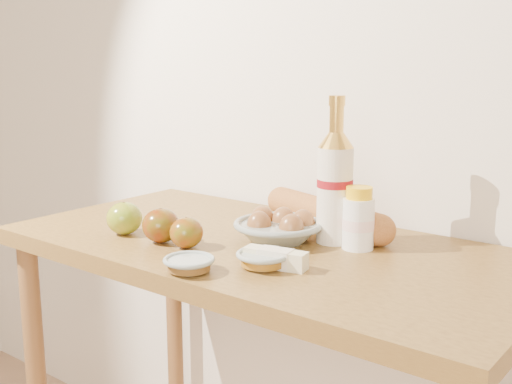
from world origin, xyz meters
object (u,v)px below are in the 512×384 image
cream_bottle (358,220)px  baguette (326,214)px  table (264,294)px  bourbon_bottle (335,184)px  egg_bowl (279,228)px

cream_bottle → baguette: 0.18m
baguette → table: bearing=-85.6°
bourbon_bottle → baguette: size_ratio=0.75×
bourbon_bottle → baguette: bourbon_bottle is taller
table → bourbon_bottle: bearing=39.0°
bourbon_bottle → egg_bowl: bearing=-142.1°
egg_bowl → baguette: baguette is taller
bourbon_bottle → egg_bowl: 0.16m
table → egg_bowl: bearing=59.2°
cream_bottle → baguette: bearing=138.3°
egg_bowl → table: bearing=-120.8°
bourbon_bottle → baguette: (-0.08, 0.09, -0.10)m
cream_bottle → egg_bowl: size_ratio=0.54×
table → bourbon_bottle: (0.12, 0.10, 0.26)m
table → cream_bottle: size_ratio=8.80×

